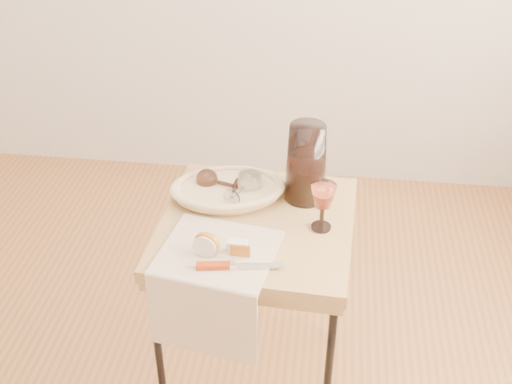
% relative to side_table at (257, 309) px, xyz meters
% --- Properties ---
extents(side_table, '(0.61, 0.61, 0.74)m').
position_rel_side_table_xyz_m(side_table, '(0.00, 0.00, 0.00)').
color(side_table, brown).
rests_on(side_table, floor).
extents(tea_towel, '(0.36, 0.34, 0.01)m').
position_rel_side_table_xyz_m(tea_towel, '(-0.09, -0.16, 0.37)').
color(tea_towel, beige).
rests_on(tea_towel, side_table).
extents(bread_basket, '(0.36, 0.29, 0.05)m').
position_rel_side_table_xyz_m(bread_basket, '(-0.11, 0.11, 0.39)').
color(bread_basket, tan).
rests_on(bread_basket, side_table).
extents(goblet_lying_a, '(0.13, 0.10, 0.07)m').
position_rel_side_table_xyz_m(goblet_lying_a, '(-0.13, 0.13, 0.42)').
color(goblet_lying_a, brown).
rests_on(goblet_lying_a, bread_basket).
extents(goblet_lying_b, '(0.13, 0.16, 0.08)m').
position_rel_side_table_xyz_m(goblet_lying_b, '(-0.06, 0.09, 0.42)').
color(goblet_lying_b, white).
rests_on(goblet_lying_b, bread_basket).
extents(pitcher, '(0.26, 0.30, 0.30)m').
position_rel_side_table_xyz_m(pitcher, '(0.14, 0.15, 0.50)').
color(pitcher, black).
rests_on(pitcher, side_table).
extents(wine_goblet, '(0.08, 0.08, 0.16)m').
position_rel_side_table_xyz_m(wine_goblet, '(0.19, -0.01, 0.45)').
color(wine_goblet, white).
rests_on(wine_goblet, side_table).
extents(apple_half, '(0.08, 0.05, 0.07)m').
position_rel_side_table_xyz_m(apple_half, '(-0.12, -0.17, 0.41)').
color(apple_half, '#B62516').
rests_on(apple_half, tea_towel).
extents(apple_wedge, '(0.06, 0.03, 0.04)m').
position_rel_side_table_xyz_m(apple_wedge, '(-0.03, -0.16, 0.39)').
color(apple_wedge, silver).
rests_on(apple_wedge, tea_towel).
extents(table_knife, '(0.23, 0.06, 0.02)m').
position_rel_side_table_xyz_m(table_knife, '(-0.03, -0.23, 0.38)').
color(table_knife, silver).
rests_on(table_knife, tea_towel).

